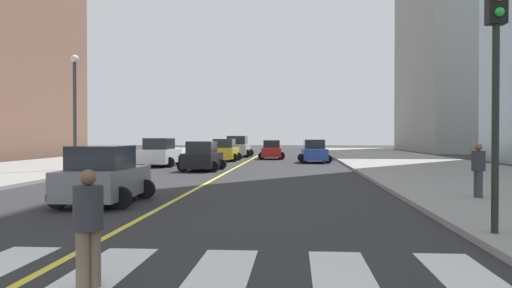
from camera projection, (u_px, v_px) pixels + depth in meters
sidewalk_kerb_east at (491, 182)px, 22.72m from camera, size 10.00×120.00×0.15m
crosswalk_paint at (31, 277)px, 7.67m from camera, size 13.50×4.00×0.01m
lane_divider_paint at (249, 161)px, 43.57m from camera, size 0.16×80.00×0.01m
parking_garage_concrete at (481, 45)px, 69.37m from camera, size 18.00×24.00×27.86m
car_silver_nearest at (238, 147)px, 51.14m from camera, size 2.90×4.58×2.03m
car_blue_second at (314, 152)px, 40.36m from camera, size 2.55×3.99×1.75m
car_gray_third at (104, 177)px, 15.98m from camera, size 2.45×3.92×1.75m
car_white_fourth at (160, 153)px, 35.43m from camera, size 2.72×4.28×1.89m
car_red_fifth at (272, 150)px, 46.51m from camera, size 2.38×3.75×1.66m
car_yellow_sixth at (225, 151)px, 42.81m from camera, size 2.57×4.06×1.80m
car_black_seventh at (202, 157)px, 31.01m from camera, size 2.51×3.93×1.73m
traffic_light_near_corner at (496, 51)px, 10.28m from camera, size 0.36×0.41×5.07m
pedestrian_crossing at (88, 223)px, 7.10m from camera, size 0.40×0.40×1.60m
pedestrian_waiting_east at (478, 168)px, 16.29m from camera, size 0.41×0.41×1.66m
street_lamp at (75, 101)px, 29.84m from camera, size 0.44×0.44×6.45m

